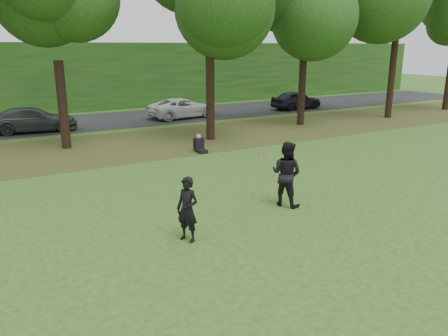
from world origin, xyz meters
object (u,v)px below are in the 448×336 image
player_right (286,174)px  seated_person (200,145)px  frisbee (262,156)px  player_left (187,209)px

player_right → seated_person: player_right is taller
frisbee → player_left: bearing=-177.5°
player_left → frisbee: 2.51m
player_left → player_right: 3.81m
player_right → frisbee: size_ratio=5.87×
seated_person → frisbee: bearing=-103.7°
player_right → seated_person: size_ratio=2.42×
seated_person → player_right: bearing=-94.7°
player_left → frisbee: frisbee is taller
player_right → player_left: bearing=76.6°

